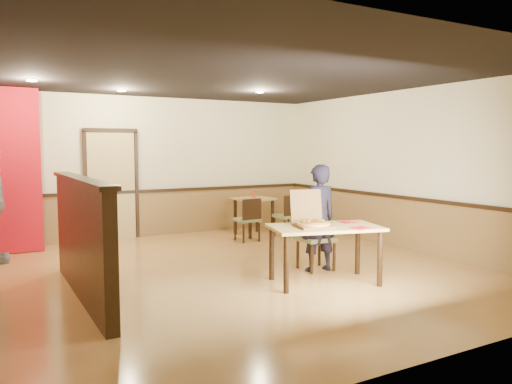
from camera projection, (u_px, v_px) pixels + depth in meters
floor at (226, 273)px, 7.14m from camera, size 7.00×7.00×0.00m
ceiling at (225, 74)px, 6.89m from camera, size 7.00×7.00×0.00m
wall_back at (151, 167)px, 10.06m from camera, size 7.00×0.00×7.00m
wall_right at (407, 170)px, 8.71m from camera, size 0.00×7.00×7.00m
wainscot_back at (152, 214)px, 10.12m from camera, size 7.00×0.04×0.90m
chair_rail_back at (152, 191)px, 10.06m from camera, size 7.00×0.06×0.06m
wainscot_right at (404, 224)px, 8.78m from camera, size 0.04×7.00×0.90m
chair_rail_right at (404, 197)px, 8.73m from camera, size 0.06×7.00×0.06m
back_door at (111, 186)px, 9.67m from camera, size 0.90×0.06×2.10m
booth_partition at (82, 237)px, 5.93m from camera, size 0.20×3.10×1.44m
spot_a at (32, 80)px, 7.34m from camera, size 0.14×0.14×0.02m
spot_b at (122, 91)px, 8.68m from camera, size 0.14×0.14×0.02m
spot_c at (260, 92)px, 8.87m from camera, size 0.14×0.14×0.02m
main_table at (325, 234)px, 6.57m from camera, size 1.59×1.16×0.76m
diner_chair at (313, 234)px, 7.37m from camera, size 0.49×0.49×0.94m
side_chair_left at (249, 218)px, 9.49m from camera, size 0.42×0.42×0.83m
side_chair_right at (289, 214)px, 9.93m from camera, size 0.45×0.45×0.86m
side_table at (254, 206)px, 10.23m from camera, size 0.78×0.78×0.76m
diner at (318, 218)px, 7.20m from camera, size 0.59×0.41×1.55m
pizza_box at (312, 222)px, 6.51m from camera, size 0.55×0.61×0.47m
pizza at (313, 223)px, 6.46m from camera, size 0.57×0.57×0.03m
napkin_near at (361, 228)px, 6.38m from camera, size 0.24×0.24×0.01m
napkin_far at (347, 222)px, 6.87m from camera, size 0.21×0.21×0.01m
condiment at (253, 194)px, 10.16m from camera, size 0.07×0.07×0.17m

